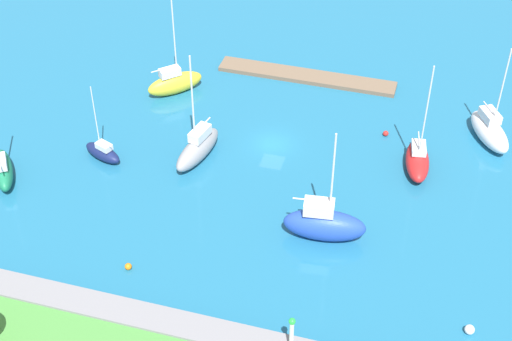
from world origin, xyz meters
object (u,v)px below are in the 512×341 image
at_px(sailboat_navy_lone_north, 103,152).
at_px(sailboat_red_off_beacon, 417,160).
at_px(sailboat_green_far_north, 3,169).
at_px(harbor_beacon, 292,332).
at_px(mooring_buoy_orange, 128,266).
at_px(sailboat_yellow_lone_south, 175,82).
at_px(sailboat_gray_outer_mooring, 198,148).
at_px(sailboat_white_east_end, 490,130).
at_px(mooring_buoy_white, 470,330).
at_px(mooring_buoy_red, 386,133).
at_px(pier_dock, 307,76).
at_px(sailboat_blue_inner_mooring, 324,224).

bearing_deg(sailboat_navy_lone_north, sailboat_red_off_beacon, -145.05).
relative_size(sailboat_green_far_north, sailboat_red_off_beacon, 0.85).
height_order(harbor_beacon, mooring_buoy_orange, harbor_beacon).
bearing_deg(mooring_buoy_orange, harbor_beacon, 161.50).
bearing_deg(sailboat_green_far_north, sailboat_yellow_lone_south, -63.73).
height_order(sailboat_gray_outer_mooring, sailboat_white_east_end, sailboat_gray_outer_mooring).
xyz_separation_m(sailboat_gray_outer_mooring, mooring_buoy_white, (-29.95, 16.15, -1.00)).
xyz_separation_m(sailboat_navy_lone_north, sailboat_green_far_north, (8.52, 6.01, 0.38)).
height_order(harbor_beacon, sailboat_navy_lone_north, sailboat_navy_lone_north).
height_order(sailboat_white_east_end, mooring_buoy_red, sailboat_white_east_end).
distance_m(harbor_beacon, sailboat_gray_outer_mooring, 28.05).
xyz_separation_m(pier_dock, sailboat_red_off_beacon, (-15.31, 14.18, 0.93)).
distance_m(sailboat_gray_outer_mooring, sailboat_white_east_end, 32.32).
xyz_separation_m(mooring_buoy_white, mooring_buoy_red, (10.98, -25.82, -0.12)).
bearing_deg(sailboat_navy_lone_north, sailboat_green_far_north, 57.15).
relative_size(mooring_buoy_orange, mooring_buoy_red, 1.04).
bearing_deg(mooring_buoy_orange, mooring_buoy_white, -177.87).
bearing_deg(sailboat_red_off_beacon, sailboat_white_east_end, 126.46).
distance_m(harbor_beacon, mooring_buoy_red, 32.87).
bearing_deg(harbor_beacon, mooring_buoy_orange, -18.50).
bearing_deg(mooring_buoy_red, sailboat_yellow_lone_south, -3.59).
xyz_separation_m(harbor_beacon, sailboat_white_east_end, (-14.01, -34.77, -2.00)).
xyz_separation_m(harbor_beacon, sailboat_gray_outer_mooring, (16.05, -22.91, -2.04)).
bearing_deg(sailboat_red_off_beacon, sailboat_navy_lone_north, -85.90).
height_order(sailboat_blue_inner_mooring, sailboat_white_east_end, sailboat_blue_inner_mooring).
bearing_deg(sailboat_red_off_beacon, pier_dock, -141.70).
bearing_deg(harbor_beacon, mooring_buoy_white, -154.05).
xyz_separation_m(pier_dock, sailboat_white_east_end, (-22.37, 7.02, 1.20)).
distance_m(sailboat_white_east_end, mooring_buoy_orange, 42.43).
bearing_deg(sailboat_yellow_lone_south, mooring_buoy_red, -47.93).
relative_size(harbor_beacon, sailboat_red_off_beacon, 0.29).
distance_m(sailboat_yellow_lone_south, sailboat_blue_inner_mooring, 29.82).
bearing_deg(sailboat_gray_outer_mooring, sailboat_green_far_north, -52.47).
distance_m(pier_dock, sailboat_white_east_end, 23.48).
xyz_separation_m(sailboat_gray_outer_mooring, sailboat_white_east_end, (-30.06, -11.86, 0.03)).
distance_m(sailboat_navy_lone_north, sailboat_blue_inner_mooring, 26.08).
bearing_deg(sailboat_white_east_end, mooring_buoy_orange, -76.03).
relative_size(harbor_beacon, sailboat_gray_outer_mooring, 0.28).
distance_m(sailboat_gray_outer_mooring, sailboat_navy_lone_north, 10.32).
height_order(sailboat_green_far_north, mooring_buoy_red, sailboat_green_far_north).
bearing_deg(sailboat_navy_lone_north, sailboat_yellow_lone_south, -79.88).
height_order(sailboat_yellow_lone_south, sailboat_blue_inner_mooring, sailboat_yellow_lone_south).
xyz_separation_m(sailboat_white_east_end, mooring_buoy_white, (0.11, 28.01, -1.03)).
relative_size(pier_dock, sailboat_white_east_end, 1.85).
height_order(sailboat_gray_outer_mooring, sailboat_red_off_beacon, sailboat_gray_outer_mooring).
bearing_deg(mooring_buoy_white, sailboat_green_far_north, -8.53).
bearing_deg(harbor_beacon, sailboat_red_off_beacon, -104.12).
distance_m(pier_dock, sailboat_red_off_beacon, 20.89).
height_order(sailboat_white_east_end, mooring_buoy_orange, sailboat_white_east_end).
bearing_deg(mooring_buoy_white, harbor_beacon, 25.95).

